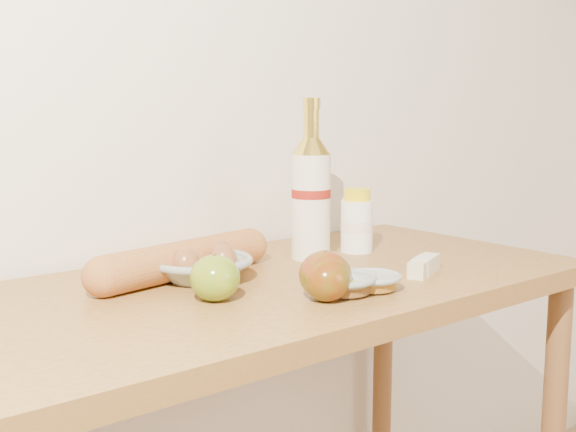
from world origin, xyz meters
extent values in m
cube|color=#EFE4D0|center=(0.00, 1.51, 1.30)|extent=(3.50, 0.02, 2.60)
cube|color=#AA7837|center=(0.00, 1.18, 0.88)|extent=(1.20, 0.60, 0.04)
cylinder|color=brown|center=(0.55, 1.43, 0.43)|extent=(0.05, 0.05, 0.86)
cylinder|color=#F3EBCE|center=(0.16, 1.27, 1.01)|extent=(0.10, 0.10, 0.22)
cylinder|color=maroon|center=(0.16, 1.27, 1.04)|extent=(0.11, 0.11, 0.02)
cone|color=gold|center=(0.16, 1.27, 1.13)|extent=(0.10, 0.10, 0.03)
cylinder|color=gold|center=(0.16, 1.27, 1.18)|extent=(0.04, 0.04, 0.06)
cylinder|color=gold|center=(0.16, 1.27, 1.22)|extent=(0.05, 0.05, 0.02)
cylinder|color=white|center=(0.29, 1.27, 0.96)|extent=(0.08, 0.08, 0.11)
cylinder|color=#FCDAD3|center=(0.29, 1.27, 0.96)|extent=(0.08, 0.08, 0.02)
cylinder|color=yellow|center=(0.29, 1.27, 1.03)|extent=(0.07, 0.07, 0.03)
torus|color=gray|center=(-0.12, 1.25, 0.94)|extent=(0.23, 0.23, 0.01)
ellipsoid|color=brown|center=(-0.16, 1.24, 0.93)|extent=(0.06, 0.06, 0.07)
ellipsoid|color=brown|center=(-0.09, 1.23, 0.93)|extent=(0.06, 0.06, 0.07)
ellipsoid|color=brown|center=(-0.11, 1.29, 0.93)|extent=(0.06, 0.06, 0.07)
ellipsoid|color=brown|center=(-0.16, 1.29, 0.93)|extent=(0.06, 0.06, 0.07)
ellipsoid|color=brown|center=(-0.07, 1.27, 0.93)|extent=(0.06, 0.06, 0.07)
cylinder|color=#C97E3D|center=(-0.14, 1.29, 0.94)|extent=(0.36, 0.13, 0.07)
sphere|color=#C97E3D|center=(-0.31, 1.26, 0.94)|extent=(0.08, 0.08, 0.07)
sphere|color=#C97E3D|center=(0.04, 1.32, 0.94)|extent=(0.08, 0.08, 0.07)
ellipsoid|color=olive|center=(-0.18, 1.12, 0.94)|extent=(0.10, 0.10, 0.08)
cylinder|color=#493518|center=(-0.18, 1.12, 0.97)|extent=(0.01, 0.01, 0.01)
ellipsoid|color=maroon|center=(-0.04, 1.01, 0.94)|extent=(0.09, 0.09, 0.07)
cylinder|color=#483118|center=(-0.04, 1.01, 0.97)|extent=(0.01, 0.01, 0.01)
ellipsoid|color=maroon|center=(-0.03, 1.02, 0.94)|extent=(0.10, 0.10, 0.08)
cylinder|color=#4D2F19|center=(-0.03, 1.02, 0.97)|extent=(0.01, 0.01, 0.01)
torus|color=gray|center=(0.01, 1.02, 0.93)|extent=(0.15, 0.15, 0.01)
cylinder|color=brown|center=(0.01, 1.02, 0.92)|extent=(0.13, 0.13, 0.02)
torus|color=#929F9A|center=(0.07, 1.01, 0.92)|extent=(0.13, 0.13, 0.01)
cylinder|color=brown|center=(0.07, 1.01, 0.91)|extent=(0.11, 0.11, 0.02)
cube|color=beige|center=(0.24, 1.03, 0.92)|extent=(0.11, 0.07, 0.03)
cube|color=beige|center=(0.24, 1.03, 0.92)|extent=(0.07, 0.05, 0.03)
camera|label=1|loc=(-0.80, 0.15, 1.22)|focal=45.00mm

